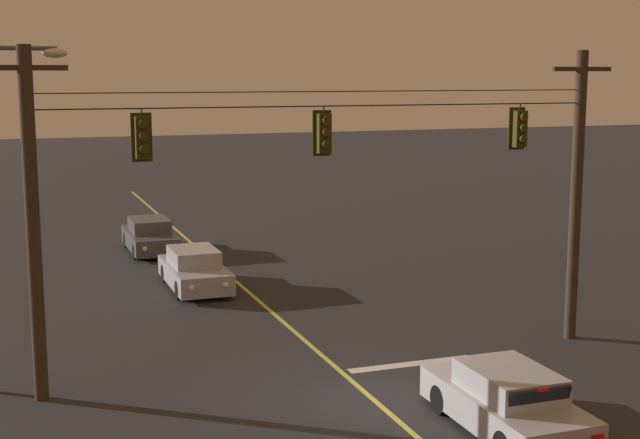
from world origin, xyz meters
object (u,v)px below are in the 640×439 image
object	(u,v)px
car_oncoming_lead	(195,270)
traffic_light_leftmost	(143,138)
car_oncoming_trailing	(150,236)
car_waiting_near_lane	(506,402)
traffic_light_centre	(520,129)
traffic_light_left_inner	(324,133)

from	to	relation	value
car_oncoming_lead	traffic_light_leftmost	bearing A→B (deg)	-108.02
car_oncoming_trailing	traffic_light_leftmost	bearing A→B (deg)	-99.15
car_waiting_near_lane	car_oncoming_trailing	distance (m)	21.89
traffic_light_centre	car_oncoming_trailing	xyz separation A→B (m)	(-7.25, 16.34, -5.25)
car_waiting_near_lane	car_oncoming_trailing	xyz separation A→B (m)	(-3.86, 21.54, -0.00)
traffic_light_leftmost	car_oncoming_trailing	distance (m)	17.36
traffic_light_leftmost	traffic_light_centre	bearing A→B (deg)	0.00
traffic_light_left_inner	traffic_light_centre	xyz separation A→B (m)	(5.50, 0.00, 0.00)
traffic_light_left_inner	car_oncoming_trailing	xyz separation A→B (m)	(-1.75, 16.34, -5.25)
traffic_light_leftmost	car_oncoming_trailing	xyz separation A→B (m)	(2.63, 16.34, -5.25)
car_waiting_near_lane	traffic_light_leftmost	bearing A→B (deg)	141.25
car_waiting_near_lane	car_oncoming_trailing	bearing A→B (deg)	100.15
traffic_light_left_inner	car_waiting_near_lane	distance (m)	7.69
traffic_light_centre	car_oncoming_trailing	distance (m)	18.63
traffic_light_centre	car_oncoming_lead	distance (m)	12.71
traffic_light_centre	car_waiting_near_lane	world-z (taller)	traffic_light_centre
traffic_light_left_inner	car_oncoming_trailing	distance (m)	17.25
traffic_light_leftmost	car_waiting_near_lane	xyz separation A→B (m)	(6.49, -5.21, -5.25)
traffic_light_leftmost	traffic_light_centre	xyz separation A→B (m)	(9.88, 0.00, 0.00)
traffic_light_leftmost	car_oncoming_lead	world-z (taller)	traffic_light_leftmost
traffic_light_left_inner	car_waiting_near_lane	bearing A→B (deg)	-67.95
traffic_light_leftmost	car_oncoming_trailing	bearing A→B (deg)	80.85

